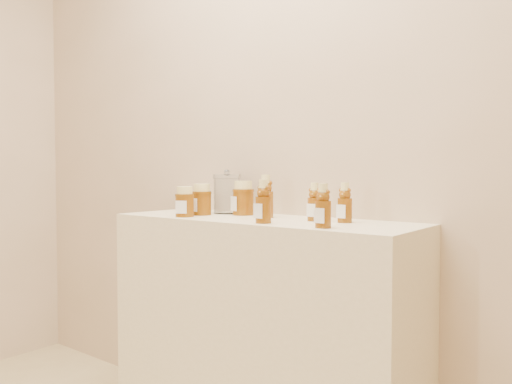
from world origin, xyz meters
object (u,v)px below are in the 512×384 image
Objects in this scene: bear_bottle_back_left at (266,193)px; bear_bottle_front_left at (263,198)px; glass_canister at (227,192)px; display_table at (260,337)px; honey_jar_left at (202,199)px.

bear_bottle_front_left is at bearing -74.71° from bear_bottle_back_left.
display_table is at bearing -21.75° from glass_canister.
bear_bottle_back_left is at bearing 100.33° from display_table.
bear_bottle_front_left is (0.12, -0.17, -0.01)m from bear_bottle_back_left.
display_table is 6.70× the size of glass_canister.
display_table is at bearing -99.21° from bear_bottle_back_left.
honey_jar_left is at bearing -174.98° from display_table.
glass_canister is at bearing 158.25° from display_table.
glass_canister is (0.02, 0.13, 0.03)m from honey_jar_left.
bear_bottle_back_left reaches higher than bear_bottle_front_left.
display_table is 0.58m from honey_jar_left.
bear_bottle_back_left is 0.21m from bear_bottle_front_left.
bear_bottle_back_left is (-0.01, 0.04, 0.54)m from display_table.
honey_jar_left is at bearing 169.05° from bear_bottle_front_left.
bear_bottle_front_left is (0.11, -0.13, 0.53)m from display_table.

